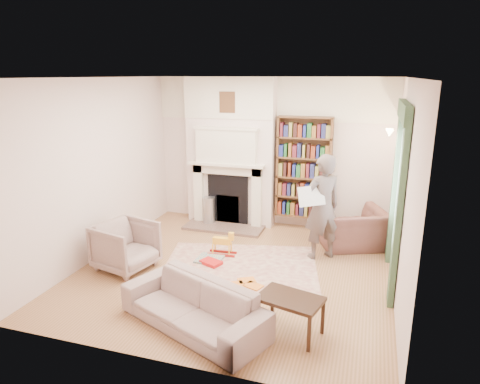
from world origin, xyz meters
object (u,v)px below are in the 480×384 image
(bookcase, at_px, (304,168))
(paraffin_heater, at_px, (209,211))
(armchair_left, at_px, (126,246))
(coffee_table, at_px, (290,315))
(man_reading, at_px, (322,207))
(rocking_horse, at_px, (222,243))
(armchair_reading, at_px, (352,228))
(sofa, at_px, (194,306))

(bookcase, distance_m, paraffin_heater, 2.00)
(armchair_left, distance_m, coffee_table, 2.83)
(coffee_table, bearing_deg, man_reading, 102.80)
(bookcase, xyz_separation_m, rocking_horse, (-1.02, -1.67, -0.97))
(paraffin_heater, xyz_separation_m, rocking_horse, (0.74, -1.32, -0.07))
(bookcase, xyz_separation_m, armchair_reading, (0.96, -0.68, -0.84))
(man_reading, height_order, coffee_table, man_reading)
(armchair_reading, distance_m, coffee_table, 2.85)
(bookcase, distance_m, sofa, 3.85)
(sofa, distance_m, rocking_horse, 2.05)
(armchair_reading, xyz_separation_m, sofa, (-1.61, -3.00, -0.07))
(bookcase, relative_size, rocking_horse, 4.06)
(armchair_left, distance_m, rocking_horse, 1.51)
(bookcase, xyz_separation_m, armchair_left, (-2.23, -2.55, -0.82))
(armchair_left, bearing_deg, sofa, -111.69)
(armchair_reading, distance_m, man_reading, 0.91)
(paraffin_heater, bearing_deg, rocking_horse, -60.78)
(paraffin_heater, relative_size, rocking_horse, 1.21)
(armchair_reading, bearing_deg, coffee_table, 56.51)
(armchair_reading, bearing_deg, armchair_left, 7.42)
(coffee_table, relative_size, paraffin_heater, 1.27)
(bookcase, distance_m, armchair_left, 3.49)
(rocking_horse, bearing_deg, bookcase, 54.31)
(armchair_left, xyz_separation_m, coffee_table, (2.67, -0.93, -0.13))
(armchair_reading, xyz_separation_m, coffee_table, (-0.52, -2.80, -0.11))
(armchair_reading, relative_size, armchair_left, 1.30)
(man_reading, xyz_separation_m, coffee_table, (-0.07, -2.20, -0.62))
(coffee_table, distance_m, rocking_horse, 2.33)
(armchair_reading, bearing_deg, bookcase, -58.26)
(armchair_reading, xyz_separation_m, man_reading, (-0.45, -0.60, 0.51))
(bookcase, relative_size, armchair_left, 2.34)
(man_reading, bearing_deg, bookcase, -105.57)
(bookcase, height_order, coffee_table, bookcase)
(paraffin_heater, bearing_deg, coffee_table, -55.01)
(bookcase, bearing_deg, man_reading, -68.26)
(bookcase, distance_m, armchair_reading, 1.45)
(armchair_left, height_order, man_reading, man_reading)
(armchair_reading, relative_size, sofa, 0.56)
(sofa, height_order, coffee_table, sofa)
(rocking_horse, bearing_deg, man_reading, 9.90)
(bookcase, height_order, paraffin_heater, bookcase)
(bookcase, bearing_deg, paraffin_heater, -168.72)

